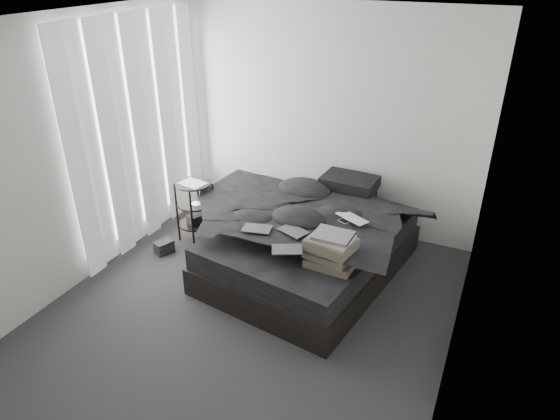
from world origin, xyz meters
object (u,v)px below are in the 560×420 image
at_px(bed, 309,258).
at_px(laptop, 349,213).
at_px(side_stand, 196,213).
at_px(box_lower, 329,295).

height_order(bed, laptop, laptop).
bearing_deg(side_stand, bed, -0.56).
distance_m(bed, side_stand, 1.44).
bearing_deg(laptop, bed, -154.50).
relative_size(bed, laptop, 6.24).
height_order(bed, side_stand, side_stand).
bearing_deg(bed, laptop, 7.50).
height_order(bed, box_lower, box_lower).
bearing_deg(box_lower, bed, 127.81).
distance_m(laptop, box_lower, 0.81).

